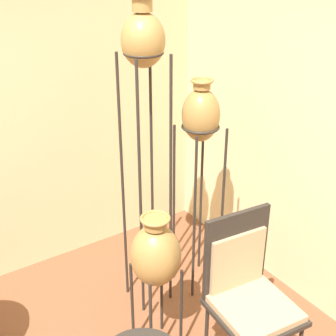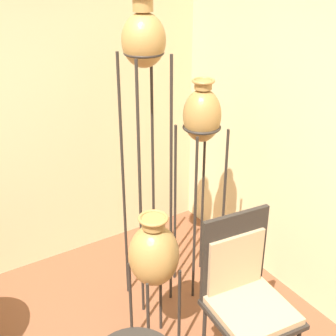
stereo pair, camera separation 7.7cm
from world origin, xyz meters
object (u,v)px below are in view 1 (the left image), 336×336
at_px(vase_stand_tall, 143,56).
at_px(vase_stand_short, 156,255).
at_px(chair, 247,288).
at_px(vase_stand_medium, 201,122).

height_order(vase_stand_tall, vase_stand_short, vase_stand_tall).
height_order(vase_stand_short, chair, chair).
distance_m(vase_stand_medium, vase_stand_short, 0.96).
relative_size(vase_stand_tall, chair, 2.05).
bearing_deg(chair, vase_stand_short, 136.83).
relative_size(vase_stand_tall, vase_stand_short, 2.15).
relative_size(vase_stand_short, chair, 0.95).
distance_m(vase_stand_tall, vase_stand_short, 1.20).
distance_m(vase_stand_short, chair, 0.57).
bearing_deg(vase_stand_short, chair, -49.13).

